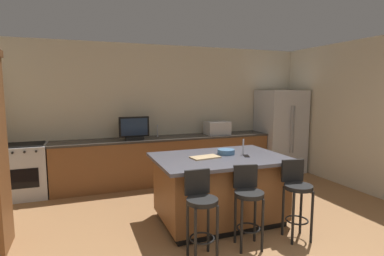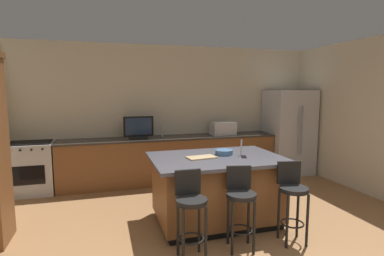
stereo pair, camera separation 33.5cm
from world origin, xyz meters
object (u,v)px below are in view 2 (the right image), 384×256
at_px(refrigerator, 288,132).
at_px(bar_stool_left, 191,207).
at_px(range_oven, 31,168).
at_px(bar_stool_center, 240,201).
at_px(microwave, 223,128).
at_px(tv_monitor, 139,128).
at_px(kitchen_island, 216,189).
at_px(cutting_board, 201,157).
at_px(fruit_bowl, 224,152).
at_px(cell_phone, 244,157).
at_px(bar_stool_right, 292,195).

height_order(refrigerator, bar_stool_left, refrigerator).
xyz_separation_m(range_oven, bar_stool_center, (2.72, -2.75, 0.11)).
height_order(range_oven, microwave, microwave).
height_order(range_oven, bar_stool_left, bar_stool_left).
xyz_separation_m(tv_monitor, bar_stool_center, (0.84, -2.70, -0.54)).
xyz_separation_m(kitchen_island, bar_stool_left, (-0.60, -0.80, 0.11)).
bearing_deg(bar_stool_left, cutting_board, 64.83).
bearing_deg(fruit_bowl, tv_monitor, 118.11).
bearing_deg(bar_stool_left, microwave, 62.35).
height_order(microwave, bar_stool_left, microwave).
bearing_deg(cell_phone, refrigerator, 64.61).
bearing_deg(refrigerator, fruit_bowl, -141.32).
height_order(kitchen_island, microwave, microwave).
height_order(kitchen_island, range_oven, range_oven).
xyz_separation_m(refrigerator, range_oven, (-5.12, 0.08, -0.45)).
relative_size(bar_stool_right, cutting_board, 2.51).
distance_m(range_oven, cutting_board, 3.24).
xyz_separation_m(microwave, bar_stool_right, (-0.23, -2.78, -0.46)).
distance_m(range_oven, bar_stool_left, 3.51).
xyz_separation_m(refrigerator, bar_stool_right, (-1.74, -2.70, -0.33)).
bearing_deg(range_oven, bar_stool_left, -52.97).
height_order(range_oven, tv_monitor, tv_monitor).
bearing_deg(bar_stool_right, bar_stool_center, -173.15).
bearing_deg(cutting_board, fruit_bowl, 17.38).
bearing_deg(cell_phone, kitchen_island, -177.55).
relative_size(kitchen_island, bar_stool_left, 1.85).
distance_m(bar_stool_left, bar_stool_center, 0.61).
bearing_deg(range_oven, fruit_bowl, -33.47).
height_order(range_oven, bar_stool_center, bar_stool_center).
bearing_deg(tv_monitor, range_oven, 178.45).
relative_size(kitchen_island, range_oven, 1.93).
relative_size(range_oven, cutting_board, 2.40).
bearing_deg(kitchen_island, cell_phone, -17.61).
bearing_deg(bar_stool_right, cutting_board, 148.67).
distance_m(range_oven, tv_monitor, 1.99).
distance_m(refrigerator, bar_stool_right, 3.23).
height_order(bar_stool_center, cell_phone, bar_stool_center).
relative_size(bar_stool_right, cell_phone, 6.43).
bearing_deg(bar_stool_center, bar_stool_left, -163.45).
bearing_deg(refrigerator, microwave, 176.79).
relative_size(kitchen_island, cutting_board, 4.63).
xyz_separation_m(refrigerator, tv_monitor, (-3.24, 0.03, 0.19)).
distance_m(microwave, bar_stool_right, 2.83).
xyz_separation_m(tv_monitor, cutting_board, (0.61, -1.96, -0.17)).
bearing_deg(refrigerator, cell_phone, -135.44).
relative_size(cell_phone, cutting_board, 0.39).
bearing_deg(microwave, bar_stool_right, -94.68).
bearing_deg(bar_stool_right, cell_phone, 125.11).
height_order(kitchen_island, cell_phone, cell_phone).
bearing_deg(cell_phone, bar_stool_left, -124.13).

